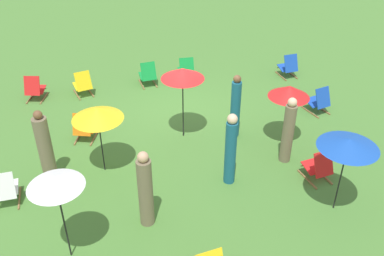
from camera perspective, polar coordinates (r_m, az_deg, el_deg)
name	(u,v)px	position (r m, az deg, el deg)	size (l,w,h in m)	color
ground_plane	(184,121)	(12.40, -1.09, 0.96)	(40.00, 40.00, 0.00)	#477A33
deckchair_0	(148,75)	(14.35, -5.92, 7.09)	(0.58, 0.82, 0.83)	olive
deckchair_3	(84,128)	(11.75, -14.16, 0.06)	(0.67, 0.86, 0.83)	olive
deckchair_4	(288,67)	(15.23, 12.71, 7.99)	(0.57, 0.82, 0.83)	olive
deckchair_5	(35,89)	(14.22, -20.22, 4.91)	(0.64, 0.85, 0.83)	olive
deckchair_6	(319,101)	(13.20, 16.52, 3.46)	(0.67, 0.86, 0.83)	olive
deckchair_7	(319,167)	(10.42, 16.50, -4.96)	(0.61, 0.84, 0.83)	olive
deckchair_8	(186,70)	(14.62, -0.80, 7.75)	(0.48, 0.76, 0.83)	olive
deckchair_9	(83,84)	(14.06, -14.35, 5.65)	(0.68, 0.87, 0.83)	olive
deckchair_10	(5,189)	(10.21, -23.62, -7.47)	(0.53, 0.79, 0.83)	olive
umbrella_0	(289,91)	(10.95, 12.83, 4.77)	(1.05, 1.05, 1.69)	black
umbrella_1	(97,113)	(9.84, -12.50, 1.92)	(1.18, 1.18, 1.74)	black
umbrella_2	(183,74)	(10.83, -1.27, 7.26)	(1.12, 1.12, 2.01)	black
umbrella_3	(349,143)	(8.96, 20.13, -1.93)	(1.22, 1.22, 1.81)	black
umbrella_4	(55,182)	(7.67, -17.75, -6.83)	(0.99, 0.99, 1.93)	black
person_0	(45,148)	(10.29, -18.98, -2.55)	(0.45, 0.45, 1.84)	#72664C
person_1	(235,107)	(11.38, 5.81, 2.75)	(0.26, 0.26, 1.80)	#195972
person_2	(231,150)	(9.67, 5.16, -2.92)	(0.27, 0.27, 1.82)	#195972
person_3	(145,191)	(8.65, -6.22, -8.29)	(0.42, 0.42, 1.79)	#72664C
person_4	(288,131)	(10.61, 12.69, -0.45)	(0.39, 0.39, 1.77)	#72664C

